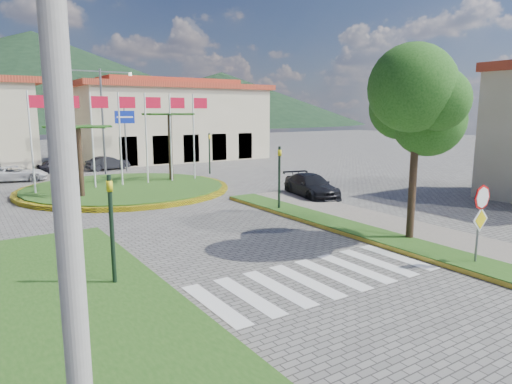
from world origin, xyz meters
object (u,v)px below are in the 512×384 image
utility_pole (62,144)px  car_side_right (311,186)px  stop_sign (481,212)px  car_dark_b (108,163)px  white_van (17,174)px  car_dark_a (57,166)px  roundabout_island (125,188)px  deciduous_tree (418,103)px

utility_pole → car_side_right: bearing=41.6°
stop_sign → car_dark_b: stop_sign is taller
white_van → car_dark_a: white_van is taller
roundabout_island → car_side_right: (8.22, -8.03, 0.48)m
roundabout_island → car_dark_a: 11.73m
utility_pole → white_van: utility_pole is taller
roundabout_island → white_van: roundabout_island is taller
car_side_right → stop_sign: bearing=-93.0°
roundabout_island → utility_pole: utility_pole is taller
roundabout_island → utility_pole: (-7.50, -22.00, 4.32)m
roundabout_island → car_side_right: bearing=-44.3°
roundabout_island → utility_pole: 23.64m
deciduous_tree → car_dark_b: size_ratio=1.96×
utility_pole → car_dark_b: 34.45m
deciduous_tree → car_dark_a: bearing=104.4°
utility_pole → car_dark_b: size_ratio=2.60×
roundabout_island → stop_sign: roundabout_island is taller
stop_sign → car_dark_a: 32.35m
utility_pole → car_dark_b: bearing=73.9°
deciduous_tree → car_side_right: size_ratio=1.50×
roundabout_island → deciduous_tree: deciduous_tree is taller
deciduous_tree → car_side_right: bearing=73.1°
utility_pole → car_dark_b: (9.50, 32.88, -3.93)m
stop_sign → roundabout_island: bearing=103.7°
deciduous_tree → utility_pole: bearing=-159.0°
stop_sign → deciduous_tree: bearing=78.8°
deciduous_tree → car_side_right: (2.72, 8.97, -4.52)m
roundabout_island → stop_sign: 20.69m
deciduous_tree → car_dark_a: (-7.35, 28.58, -4.64)m
white_van → utility_pole: bearing=-171.9°
stop_sign → car_dark_a: (-6.75, 31.62, -1.25)m
deciduous_tree → stop_sign: bearing=-101.2°
deciduous_tree → white_van: (-10.63, 25.00, -4.62)m
car_side_right → deciduous_tree: bearing=-94.4°
car_dark_b → car_side_right: 19.90m
stop_sign → deciduous_tree: 4.59m
roundabout_island → car_dark_b: roundabout_island is taller
deciduous_tree → car_dark_b: bearing=97.2°
deciduous_tree → white_van: 27.56m
white_van → car_dark_b: bearing=-55.4°
roundabout_island → stop_sign: size_ratio=4.79×
utility_pole → car_dark_a: size_ratio=2.84×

